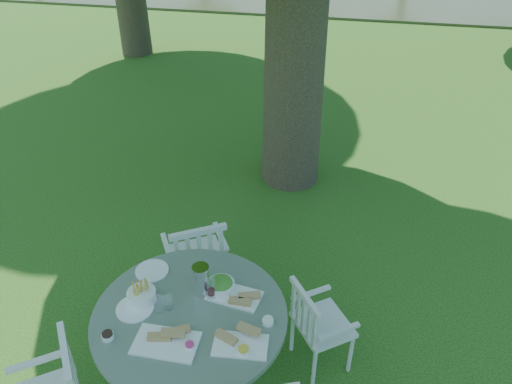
% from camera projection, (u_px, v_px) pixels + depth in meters
% --- Properties ---
extents(ground, '(140.00, 140.00, 0.00)m').
position_uv_depth(ground, '(252.00, 277.00, 4.76)').
color(ground, '#163E0D').
rests_on(ground, ground).
extents(table, '(1.29, 1.29, 0.85)m').
position_uv_depth(table, '(192.00, 332.00, 3.38)').
color(table, black).
rests_on(table, ground).
extents(chair_ne, '(0.54, 0.55, 0.80)m').
position_uv_depth(chair_ne, '(314.00, 323.00, 3.70)').
color(chair_ne, silver).
rests_on(chair_ne, ground).
extents(chair_nw, '(0.62, 0.61, 0.92)m').
position_uv_depth(chair_nw, '(198.00, 258.00, 4.19)').
color(chair_nw, silver).
rests_on(chair_nw, ground).
extents(tableware, '(1.07, 0.83, 0.23)m').
position_uv_depth(tableware, '(187.00, 299.00, 3.32)').
color(tableware, white).
rests_on(tableware, table).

